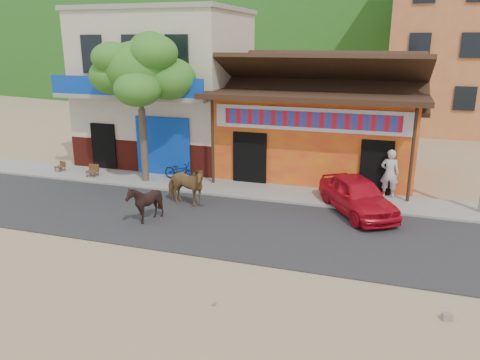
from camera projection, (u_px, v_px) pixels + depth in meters
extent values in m
plane|color=#9E825B|center=(191.00, 256.00, 13.01)|extent=(120.00, 120.00, 0.00)
cube|color=#28282B|center=(222.00, 223.00, 15.28)|extent=(60.00, 5.00, 0.04)
cube|color=gray|center=(252.00, 191.00, 18.46)|extent=(60.00, 2.00, 0.12)
cube|color=orange|center=(320.00, 132.00, 21.02)|extent=(8.00, 6.00, 3.60)
cube|color=beige|center=(168.00, 89.00, 22.75)|extent=(7.00, 6.00, 7.00)
cube|color=#CC723F|center=(463.00, 37.00, 30.52)|extent=(9.00, 9.00, 12.00)
imported|color=olive|center=(185.00, 186.00, 16.70)|extent=(1.87, 1.10, 1.48)
imported|color=black|center=(145.00, 203.00, 15.21)|extent=(1.52, 1.47, 1.29)
imported|color=red|center=(357.00, 195.00, 15.98)|extent=(3.27, 3.99, 1.28)
imported|color=black|center=(180.00, 171.00, 19.60)|extent=(1.57, 0.77, 0.79)
imported|color=silver|center=(390.00, 173.00, 17.32)|extent=(0.69, 0.48, 1.82)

